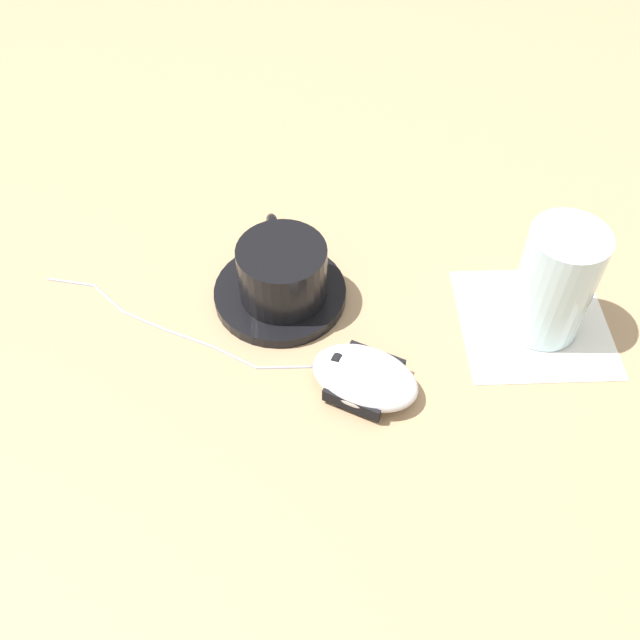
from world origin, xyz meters
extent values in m
plane|color=#9E7F5B|center=(0.00, 0.00, 0.00)|extent=(3.00, 3.00, 0.00)
cylinder|color=black|center=(-0.13, 0.07, 0.01)|extent=(0.13, 0.13, 0.01)
cylinder|color=black|center=(-0.13, 0.06, 0.04)|extent=(0.09, 0.09, 0.06)
torus|color=black|center=(-0.13, 0.11, 0.04)|extent=(0.01, 0.05, 0.05)
ellipsoid|color=silver|center=(-0.08, -0.06, 0.02)|extent=(0.12, 0.11, 0.03)
cylinder|color=black|center=(-0.10, -0.04, 0.02)|extent=(0.01, 0.01, 0.01)
cube|color=black|center=(-0.09, -0.08, 0.01)|extent=(0.05, 0.04, 0.01)
cube|color=black|center=(-0.06, -0.03, 0.01)|extent=(0.05, 0.04, 0.01)
cylinder|color=gray|center=(-0.14, -0.02, 0.00)|extent=(0.05, 0.01, 0.00)
cylinder|color=gray|center=(-0.19, 0.00, 0.00)|extent=(0.04, 0.04, 0.00)
cylinder|color=gray|center=(-0.23, 0.03, 0.00)|extent=(0.04, 0.03, 0.00)
cylinder|color=gray|center=(-0.27, 0.06, 0.00)|extent=(0.04, 0.03, 0.00)
cylinder|color=gray|center=(-0.30, 0.10, 0.00)|extent=(0.03, 0.04, 0.00)
cylinder|color=gray|center=(-0.34, 0.13, 0.00)|extent=(0.05, 0.02, 0.00)
sphere|color=gray|center=(-0.12, -0.03, 0.00)|extent=(0.00, 0.00, 0.00)
sphere|color=gray|center=(-0.17, -0.02, 0.00)|extent=(0.00, 0.00, 0.00)
sphere|color=gray|center=(-0.21, 0.02, 0.00)|extent=(0.00, 0.00, 0.00)
sphere|color=gray|center=(-0.25, 0.05, 0.00)|extent=(0.00, 0.00, 0.00)
sphere|color=gray|center=(-0.29, 0.08, 0.00)|extent=(0.00, 0.00, 0.00)
sphere|color=gray|center=(-0.32, 0.12, 0.00)|extent=(0.00, 0.00, 0.00)
sphere|color=gray|center=(-0.36, 0.14, 0.00)|extent=(0.00, 0.00, 0.00)
cube|color=silver|center=(0.10, -0.02, 0.00)|extent=(0.16, 0.16, 0.00)
cylinder|color=silver|center=(0.11, -0.02, 0.06)|extent=(0.07, 0.07, 0.12)
camera|label=1|loc=(-0.19, -0.41, 0.54)|focal=40.00mm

